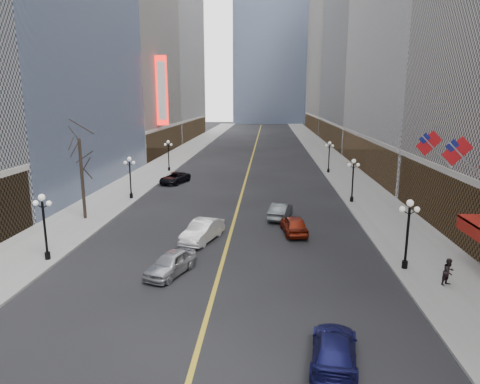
# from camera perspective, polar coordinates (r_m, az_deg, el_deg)

# --- Properties ---
(sidewalk_east) EXTENTS (6.00, 230.00, 0.15)m
(sidewalk_east) POSITION_cam_1_polar(r_m,az_deg,el_deg) (68.08, 13.08, 3.06)
(sidewalk_east) COLOR gray
(sidewalk_east) RESTS_ON ground
(sidewalk_west) EXTENTS (6.00, 230.00, 0.15)m
(sidewalk_west) POSITION_cam_1_polar(r_m,az_deg,el_deg) (69.29, -10.46, 3.34)
(sidewalk_west) COLOR gray
(sidewalk_west) RESTS_ON ground
(lane_line) EXTENTS (0.25, 200.00, 0.02)m
(lane_line) POSITION_cam_1_polar(r_m,az_deg,el_deg) (77.13, 1.54, 4.41)
(lane_line) COLOR gold
(lane_line) RESTS_ON ground
(bldg_east_c) EXTENTS (26.60, 40.60, 48.80)m
(bldg_east_c) POSITION_cam_1_polar(r_m,az_deg,el_deg) (106.63, 19.47, 19.00)
(bldg_east_c) COLOR gray
(bldg_east_c) RESTS_ON ground
(bldg_east_d) EXTENTS (26.60, 46.60, 62.80)m
(bldg_east_d) POSITION_cam_1_polar(r_m,az_deg,el_deg) (149.18, 15.07, 19.91)
(bldg_east_d) COLOR #A99D8C
(bldg_east_d) RESTS_ON ground
(bldg_west_c) EXTENTS (26.60, 30.60, 50.80)m
(bldg_west_c) POSITION_cam_1_polar(r_m,az_deg,el_deg) (90.70, -18.79, 20.96)
(bldg_west_c) COLOR #A99D8C
(bldg_west_c) RESTS_ON ground
(streetlamp_east_1) EXTENTS (1.26, 0.44, 4.52)m
(streetlamp_east_1) POSITION_cam_1_polar(r_m,az_deg,el_deg) (28.86, 21.50, -4.36)
(streetlamp_east_1) COLOR black
(streetlamp_east_1) RESTS_ON sidewalk_east
(streetlamp_east_2) EXTENTS (1.26, 0.44, 4.52)m
(streetlamp_east_2) POSITION_cam_1_polar(r_m,az_deg,el_deg) (45.87, 14.83, 2.11)
(streetlamp_east_2) COLOR black
(streetlamp_east_2) RESTS_ON sidewalk_east
(streetlamp_east_3) EXTENTS (1.26, 0.44, 4.52)m
(streetlamp_east_3) POSITION_cam_1_polar(r_m,az_deg,el_deg) (63.43, 11.80, 5.03)
(streetlamp_east_3) COLOR black
(streetlamp_east_3) RESTS_ON sidewalk_east
(streetlamp_west_1) EXTENTS (1.26, 0.44, 4.52)m
(streetlamp_west_1) POSITION_cam_1_polar(r_m,az_deg,el_deg) (31.20, -24.68, -3.41)
(streetlamp_west_1) COLOR black
(streetlamp_west_1) RESTS_ON sidewalk_west
(streetlamp_west_2) EXTENTS (1.26, 0.44, 4.52)m
(streetlamp_west_2) POSITION_cam_1_polar(r_m,az_deg,el_deg) (47.37, -14.45, 2.45)
(streetlamp_west_2) COLOR black
(streetlamp_west_2) RESTS_ON sidewalk_west
(streetlamp_west_3) EXTENTS (1.26, 0.44, 4.52)m
(streetlamp_west_3) POSITION_cam_1_polar(r_m,az_deg,el_deg) (64.53, -9.52, 5.25)
(streetlamp_west_3) COLOR black
(streetlamp_west_3) RESTS_ON sidewalk_west
(flag_4) EXTENTS (2.87, 0.12, 2.87)m
(flag_4) POSITION_cam_1_polar(r_m,az_deg,el_deg) (31.09, 27.24, 4.56)
(flag_4) COLOR #B2B2B7
(flag_4) RESTS_ON ground
(flag_5) EXTENTS (2.87, 0.12, 2.87)m
(flag_5) POSITION_cam_1_polar(r_m,az_deg,el_deg) (35.70, 24.12, 5.70)
(flag_5) COLOR #B2B2B7
(flag_5) RESTS_ON ground
(awning_c) EXTENTS (1.40, 4.00, 0.93)m
(awning_c) POSITION_cam_1_polar(r_m,az_deg,el_deg) (30.41, 29.29, -3.92)
(awning_c) COLOR maroon
(awning_c) RESTS_ON ground
(theatre_marquee) EXTENTS (2.00, 0.55, 12.00)m
(theatre_marquee) POSITION_cam_1_polar(r_m,az_deg,el_deg) (78.61, -10.36, 13.13)
(theatre_marquee) COLOR red
(theatre_marquee) RESTS_ON ground
(tree_west_far) EXTENTS (3.60, 3.60, 7.92)m
(tree_west_far) POSITION_cam_1_polar(r_m,az_deg,el_deg) (40.13, -20.56, 5.12)
(tree_west_far) COLOR #2D231C
(tree_west_far) RESTS_ON sidewalk_west
(car_nb_near) EXTENTS (3.10, 4.60, 1.45)m
(car_nb_near) POSITION_cam_1_polar(r_m,az_deg,el_deg) (27.37, -9.22, -9.35)
(car_nb_near) COLOR #B0B2B8
(car_nb_near) RESTS_ON ground
(car_nb_mid) EXTENTS (3.06, 5.15, 1.60)m
(car_nb_mid) POSITION_cam_1_polar(r_m,az_deg,el_deg) (33.17, -5.03, -5.17)
(car_nb_mid) COLOR silver
(car_nb_mid) RESTS_ON ground
(car_nb_far) EXTENTS (3.71, 5.55, 1.42)m
(car_nb_far) POSITION_cam_1_polar(r_m,az_deg,el_deg) (55.73, -8.69, 1.87)
(car_nb_far) COLOR black
(car_nb_far) RESTS_ON ground
(car_sb_near) EXTENTS (2.55, 4.81, 1.33)m
(car_sb_near) POSITION_cam_1_polar(r_m,az_deg,el_deg) (19.20, 12.45, -19.82)
(car_sb_near) COLOR #14154C
(car_sb_near) RESTS_ON ground
(car_sb_mid) EXTENTS (2.34, 4.60, 1.50)m
(car_sb_mid) POSITION_cam_1_polar(r_m,az_deg,el_deg) (35.05, 7.21, -4.34)
(car_sb_mid) COLOR maroon
(car_sb_mid) RESTS_ON ground
(car_sb_far) EXTENTS (2.47, 4.66, 1.46)m
(car_sb_far) POSITION_cam_1_polar(r_m,az_deg,el_deg) (39.20, 5.43, -2.51)
(car_sb_far) COLOR #505558
(car_sb_far) RESTS_ON ground
(ped_east_walk) EXTENTS (0.90, 0.79, 1.62)m
(ped_east_walk) POSITION_cam_1_polar(r_m,az_deg,el_deg) (27.93, 26.07, -9.55)
(ped_east_walk) COLOR black
(ped_east_walk) RESTS_ON sidewalk_east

